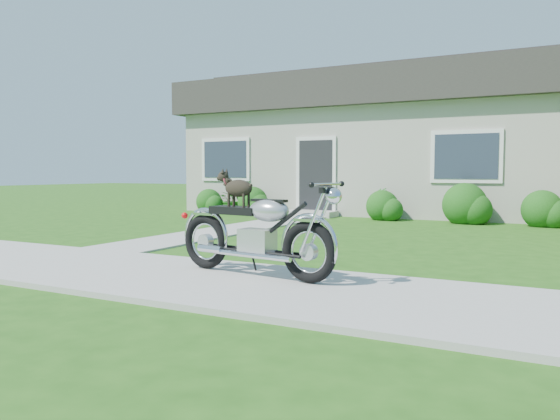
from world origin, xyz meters
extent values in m
plane|color=#235114|center=(0.00, 0.00, 0.00)|extent=(80.00, 80.00, 0.00)
cube|color=#9E9B93|center=(0.00, 0.00, 0.02)|extent=(24.00, 2.20, 0.04)
cube|color=#9E9B93|center=(-1.50, 5.00, 0.01)|extent=(1.20, 8.00, 0.03)
cube|color=#B2ADA1|center=(0.00, 12.00, 1.50)|extent=(12.00, 6.00, 3.00)
cube|color=#2D2B28|center=(0.00, 12.00, 3.50)|extent=(12.60, 6.60, 1.00)
cube|color=#2D2B28|center=(0.00, 12.00, 4.20)|extent=(12.60, 2.00, 0.60)
cube|color=black|center=(-1.50, 8.97, 1.05)|extent=(1.00, 0.06, 2.10)
cube|color=#9E9B93|center=(-1.50, 8.62, 0.08)|extent=(1.40, 0.70, 0.16)
cube|color=#2D3847|center=(-4.50, 8.97, 1.60)|extent=(1.70, 0.05, 1.30)
cube|color=#2D3847|center=(2.50, 8.97, 1.60)|extent=(1.70, 0.05, 1.30)
sphere|color=#1C5115|center=(2.57, 8.50, 0.44)|extent=(1.04, 1.04, 1.04)
sphere|color=#1C5115|center=(-3.27, 8.50, 0.37)|extent=(0.87, 0.87, 0.87)
sphere|color=#1C5115|center=(-4.79, 8.50, 0.33)|extent=(0.77, 0.77, 0.77)
sphere|color=#1C5115|center=(4.23, 8.50, 0.38)|extent=(0.89, 0.89, 0.89)
sphere|color=#1C5115|center=(0.56, 8.50, 0.35)|extent=(0.82, 0.82, 0.82)
imported|color=#1E5917|center=(-4.07, 8.55, 0.41)|extent=(0.98, 0.99, 0.83)
imported|color=#1E691D|center=(0.47, 8.55, 0.41)|extent=(0.64, 0.64, 0.81)
torus|color=black|center=(2.28, 0.24, 0.38)|extent=(0.68, 0.21, 0.67)
torus|color=black|center=(0.80, 0.46, 0.38)|extent=(0.68, 0.21, 0.67)
cube|color=#B3B5B8|center=(1.59, 0.34, 0.42)|extent=(0.43, 0.30, 0.30)
ellipsoid|color=#B3B5B8|center=(1.76, 0.32, 0.79)|extent=(0.55, 0.36, 0.26)
cube|color=black|center=(1.29, 0.39, 0.78)|extent=(0.68, 0.35, 0.09)
cube|color=silver|center=(2.28, 0.24, 0.72)|extent=(0.32, 0.18, 0.03)
cube|color=silver|center=(0.80, 0.46, 0.72)|extent=(0.32, 0.18, 0.03)
cylinder|color=silver|center=(2.50, 0.21, 1.09)|extent=(0.12, 0.60, 0.03)
sphere|color=silver|center=(2.58, 0.20, 0.98)|extent=(0.19, 0.19, 0.17)
cylinder|color=silver|center=(1.57, 0.22, 0.29)|extent=(1.10, 0.22, 0.06)
ellipsoid|color=black|center=(1.32, 0.38, 1.03)|extent=(0.40, 0.23, 0.20)
sphere|color=black|center=(1.09, 0.42, 1.17)|extent=(0.14, 0.14, 0.12)
cylinder|color=black|center=(1.22, 0.44, 0.90)|extent=(0.04, 0.04, 0.16)
cylinder|color=black|center=(1.20, 0.36, 0.90)|extent=(0.04, 0.04, 0.16)
cylinder|color=black|center=(1.44, 0.41, 0.90)|extent=(0.04, 0.04, 0.16)
cylinder|color=black|center=(1.43, 0.32, 0.90)|extent=(0.04, 0.04, 0.16)
torus|color=#B43041|center=(1.14, 0.41, 1.11)|extent=(0.07, 0.11, 0.10)
camera|label=1|loc=(4.66, -4.98, 1.22)|focal=35.00mm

